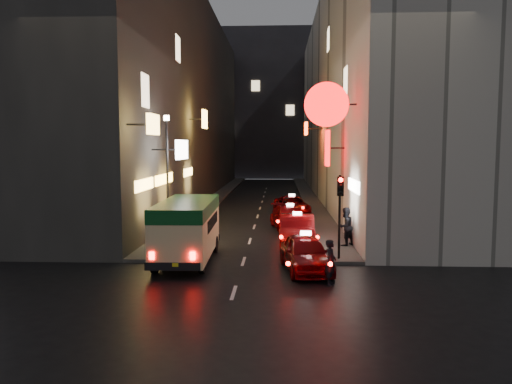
# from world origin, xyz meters

# --- Properties ---
(ground) EXTENTS (120.00, 120.00, 0.00)m
(ground) POSITION_xyz_m (0.00, 0.00, 0.00)
(ground) COLOR black
(ground) RESTS_ON ground
(building_left) EXTENTS (7.63, 52.00, 18.00)m
(building_left) POSITION_xyz_m (-8.00, 33.99, 9.00)
(building_left) COLOR #3C3936
(building_left) RESTS_ON ground
(building_right) EXTENTS (8.38, 52.00, 18.00)m
(building_right) POSITION_xyz_m (8.00, 33.99, 9.00)
(building_right) COLOR beige
(building_right) RESTS_ON ground
(building_far) EXTENTS (30.00, 10.00, 22.00)m
(building_far) POSITION_xyz_m (0.00, 66.00, 11.00)
(building_far) COLOR #333237
(building_far) RESTS_ON ground
(sidewalk_left) EXTENTS (1.50, 52.00, 0.15)m
(sidewalk_left) POSITION_xyz_m (-4.25, 34.00, 0.07)
(sidewalk_left) COLOR #454340
(sidewalk_left) RESTS_ON ground
(sidewalk_right) EXTENTS (1.50, 52.00, 0.15)m
(sidewalk_right) POSITION_xyz_m (4.25, 34.00, 0.07)
(sidewalk_right) COLOR #454340
(sidewalk_right) RESTS_ON ground
(minibus) EXTENTS (2.23, 6.00, 2.56)m
(minibus) POSITION_xyz_m (-2.34, 8.34, 1.62)
(minibus) COLOR beige
(minibus) RESTS_ON ground
(taxi_near) EXTENTS (2.81, 5.36, 1.80)m
(taxi_near) POSITION_xyz_m (2.53, 7.03, 0.81)
(taxi_near) COLOR #740407
(taxi_near) RESTS_ON ground
(taxi_second) EXTENTS (2.39, 5.61, 1.94)m
(taxi_second) POSITION_xyz_m (2.37, 11.83, 0.89)
(taxi_second) COLOR #740407
(taxi_second) RESTS_ON ground
(taxi_third) EXTENTS (2.80, 5.24, 1.75)m
(taxi_third) POSITION_xyz_m (2.13, 16.63, 0.79)
(taxi_third) COLOR #740407
(taxi_third) RESTS_ON ground
(taxi_far) EXTENTS (2.58, 5.04, 1.70)m
(taxi_far) POSITION_xyz_m (2.38, 22.81, 0.77)
(taxi_far) COLOR #740407
(taxi_far) RESTS_ON ground
(pedestrian_crossing) EXTENTS (0.51, 0.67, 1.81)m
(pedestrian_crossing) POSITION_xyz_m (3.30, 5.13, 0.91)
(pedestrian_crossing) COLOR black
(pedestrian_crossing) RESTS_ON ground
(pedestrian_sidewalk) EXTENTS (0.90, 0.88, 2.06)m
(pedestrian_sidewalk) POSITION_xyz_m (4.61, 11.33, 1.18)
(pedestrian_sidewalk) COLOR black
(pedestrian_sidewalk) RESTS_ON sidewalk_right
(traffic_light) EXTENTS (0.26, 0.43, 3.50)m
(traffic_light) POSITION_xyz_m (4.00, 8.47, 2.69)
(traffic_light) COLOR black
(traffic_light) RESTS_ON sidewalk_right
(lamp_post) EXTENTS (0.28, 0.28, 6.22)m
(lamp_post) POSITION_xyz_m (-4.20, 13.00, 3.72)
(lamp_post) COLOR black
(lamp_post) RESTS_ON sidewalk_left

